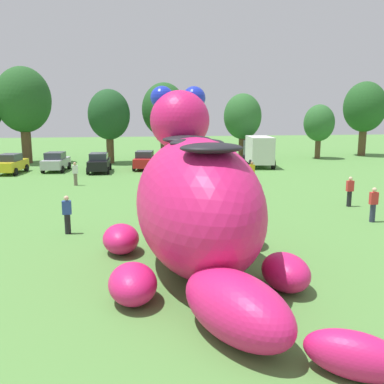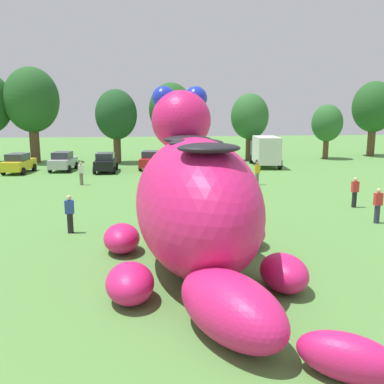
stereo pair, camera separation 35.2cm
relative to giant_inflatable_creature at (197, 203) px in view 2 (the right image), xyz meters
name	(u,v)px [view 2 (the right image)]	position (x,y,z in m)	size (l,w,h in m)	color
ground_plane	(201,277)	(0.04, -0.76, -2.31)	(160.00, 160.00, 0.00)	#568E42
giant_inflatable_creature	(197,203)	(0.00, 0.00, 0.00)	(6.50, 12.16, 6.32)	#E01E6B
car_yellow	(19,163)	(-12.13, 24.99, -1.45)	(2.36, 4.30, 1.72)	yellow
car_silver	(63,161)	(-8.50, 26.00, -1.45)	(2.27, 4.26, 1.72)	#B7BABF
car_black	(106,162)	(-4.58, 24.59, -1.45)	(2.07, 4.17, 1.72)	black
car_red	(151,160)	(-0.47, 25.90, -1.45)	(2.45, 4.33, 1.72)	red
car_green	(195,159)	(3.62, 25.81, -1.45)	(2.20, 4.23, 1.72)	#1E7238
box_truck	(265,150)	(10.69, 26.44, -0.71)	(3.10, 6.62, 2.95)	#333842
tree_mid_left	(32,101)	(-12.39, 32.82, 4.13)	(5.55, 5.55, 9.85)	brown
tree_centre_left	(116,115)	(-3.78, 31.29, 2.66)	(4.28, 4.28, 7.59)	brown
tree_centre	(171,110)	(1.99, 32.26, 3.16)	(4.71, 4.71, 8.36)	brown
tree_centre_right	(250,117)	(10.51, 31.68, 2.44)	(4.09, 4.09, 7.27)	brown
tree_mid_right	(327,123)	(19.69, 32.20, 1.70)	(3.45, 3.45, 6.13)	brown
tree_right	(374,107)	(26.53, 34.43, 3.50)	(5.01, 5.01, 8.89)	brown
spectator_near_inflatable	(257,173)	(6.90, 16.18, -1.46)	(0.38, 0.26, 1.71)	#726656
spectator_mid_field	(378,206)	(9.51, 4.81, -1.46)	(0.38, 0.26, 1.71)	#2D334C
spectator_by_cars	(70,214)	(-4.91, 5.08, -1.46)	(0.38, 0.26, 1.71)	black
spectator_wandering	(81,173)	(-5.92, 17.85, -1.46)	(0.38, 0.26, 1.71)	#726656
spectator_far_side	(355,192)	(10.18, 8.18, -1.46)	(0.38, 0.26, 1.71)	black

